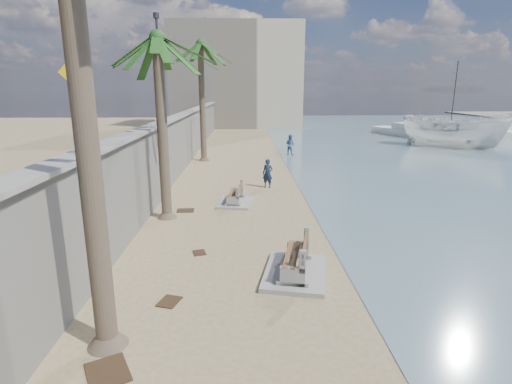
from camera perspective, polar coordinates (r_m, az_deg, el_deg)
name	(u,v)px	position (r m, az deg, el deg)	size (l,w,h in m)	color
ground_plane	(285,312)	(10.05, 4.22, -16.77)	(140.00, 140.00, 0.00)	#97825C
seawall	(185,140)	(29.06, -10.16, 7.37)	(0.45, 70.00, 3.50)	gray
wall_cap	(183,114)	(28.91, -10.32, 10.91)	(0.80, 70.00, 0.12)	gray
end_building	(237,77)	(60.58, -2.80, 16.09)	(18.00, 12.00, 14.00)	#B7AA93
bench_near	(295,260)	(11.63, 5.66, -9.68)	(2.20, 2.82, 1.05)	gray
bench_far	(235,196)	(18.69, -3.00, -0.52)	(1.69, 2.29, 0.89)	gray
palm_mid	(157,40)	(16.41, -13.95, 20.29)	(5.00, 5.00, 7.99)	brown
palm_back	(200,45)	(30.16, -7.95, 20.03)	(5.00, 5.00, 9.27)	brown
pedestrian_sign	(77,91)	(10.83, -24.25, 12.97)	(0.78, 0.07, 2.40)	#2D2D33
streetlight	(159,59)	(21.01, -13.74, 17.97)	(0.28, 0.28, 5.12)	#2D2D33
person_a	(268,171)	(21.63, 1.68, 2.96)	(0.65, 0.44, 1.81)	#15233B
person_b	(290,144)	(32.99, 4.87, 6.91)	(0.89, 0.69, 1.84)	#466692
boat_cruiser	(454,129)	(41.37, 26.45, 8.03)	(3.51, 3.62, 4.13)	silver
yacht_near	(499,132)	(55.98, 31.38, 7.36)	(9.76, 2.73, 1.50)	silver
yacht_far	(401,133)	(50.03, 19.97, 7.99)	(8.12, 2.27, 1.50)	silver
sailboat_west	(450,127)	(60.66, 26.02, 8.37)	(6.22, 2.14, 8.97)	silver
debris_a	(108,372)	(8.74, -20.43, -22.97)	(0.92, 0.73, 0.03)	#382616
debris_b	(169,302)	(10.66, -12.29, -15.04)	(0.60, 0.48, 0.03)	#382616
debris_c	(185,210)	(17.94, -10.04, -2.61)	(0.75, 0.60, 0.03)	#382616
debris_d	(199,253)	(13.36, -8.08, -8.57)	(0.48, 0.38, 0.03)	#382616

